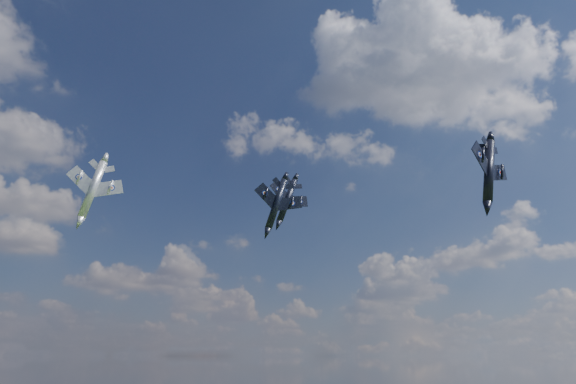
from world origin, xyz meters
TOP-DOWN VIEW (x-y plane):
  - jet_lead_navy at (0.63, 15.48)m, footprint 13.64×15.23m
  - jet_right_navy at (21.93, -11.53)m, footprint 12.77×16.20m
  - jet_high_navy at (9.09, 24.06)m, footprint 11.33×14.03m
  - jet_left_silver at (-28.29, 21.80)m, footprint 13.13×14.95m

SIDE VIEW (x-z plane):
  - jet_left_silver at x=-28.29m, z-range 78.83..83.63m
  - jet_lead_navy at x=0.63m, z-range 79.58..84.76m
  - jet_right_navy at x=21.93m, z-range 81.96..87.86m
  - jet_high_navy at x=9.09m, z-range 83.24..88.97m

